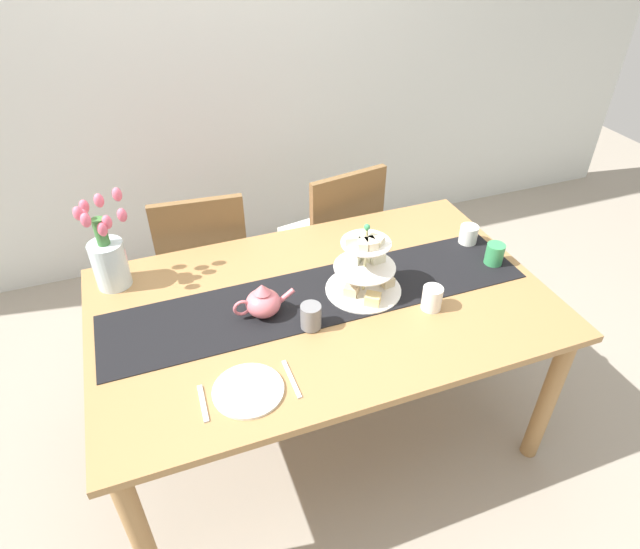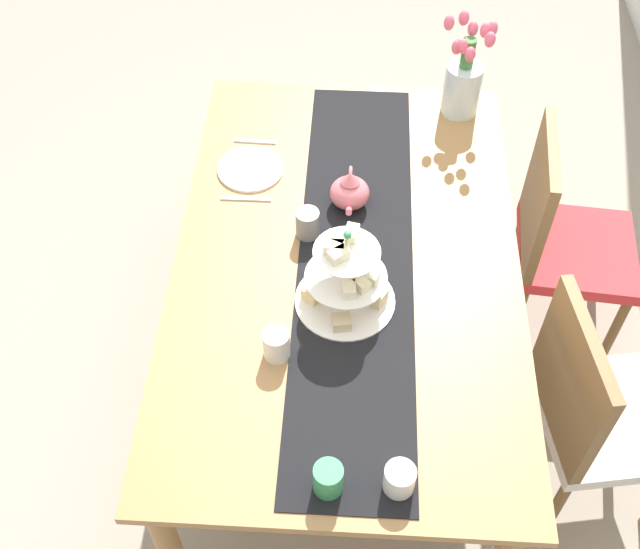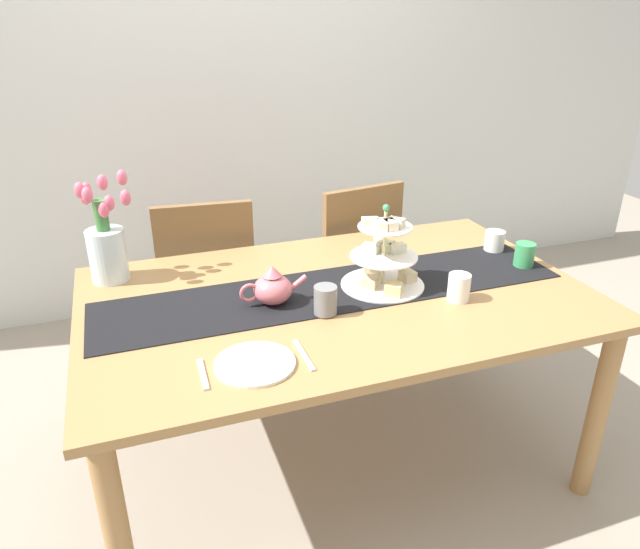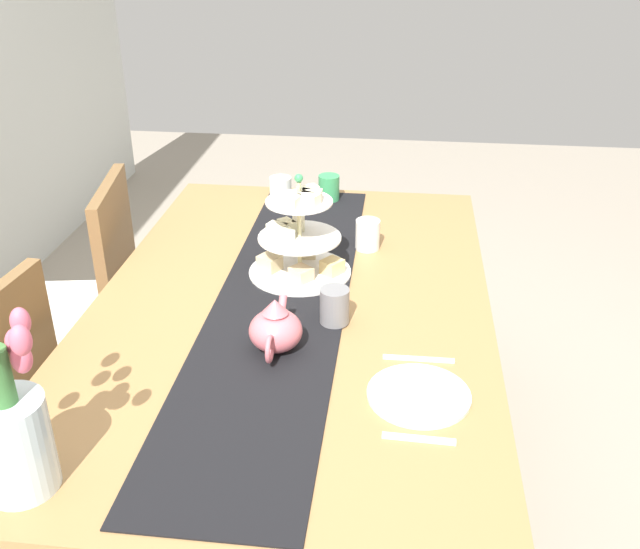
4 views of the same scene
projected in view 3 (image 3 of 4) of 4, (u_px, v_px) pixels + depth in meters
ground_plane at (335, 457)px, 2.35m from camera, size 8.00×8.00×0.00m
room_wall_rear at (232, 78)px, 3.22m from camera, size 6.00×0.08×2.60m
dining_table at (337, 315)px, 2.08m from camera, size 1.75×1.08×0.74m
chair_left at (207, 281)px, 2.69m from camera, size 0.46×0.46×0.91m
chair_right at (349, 260)px, 2.91m from camera, size 0.48×0.48×0.91m
table_runner at (335, 290)px, 2.07m from camera, size 1.67×0.36×0.00m
tiered_cake_stand at (384, 260)px, 2.06m from camera, size 0.30×0.30×0.30m
teapot at (272, 288)px, 1.95m from camera, size 0.24×0.13×0.14m
tulip_vase at (106, 244)px, 2.09m from camera, size 0.18×0.19×0.39m
cream_jug at (494, 241)px, 2.39m from camera, size 0.08×0.08×0.08m
dinner_plate_left at (255, 364)px, 1.63m from camera, size 0.23×0.23×0.01m
fork_left at (203, 374)px, 1.58m from camera, size 0.02×0.15×0.01m
knife_left at (304, 355)px, 1.67m from camera, size 0.02×0.17×0.01m
mug_grey at (325, 300)px, 1.88m from camera, size 0.08×0.08×0.09m
mug_white_text at (459, 287)px, 1.98m from camera, size 0.08×0.08×0.09m
mug_orange at (524, 255)px, 2.24m from camera, size 0.08×0.08×0.09m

